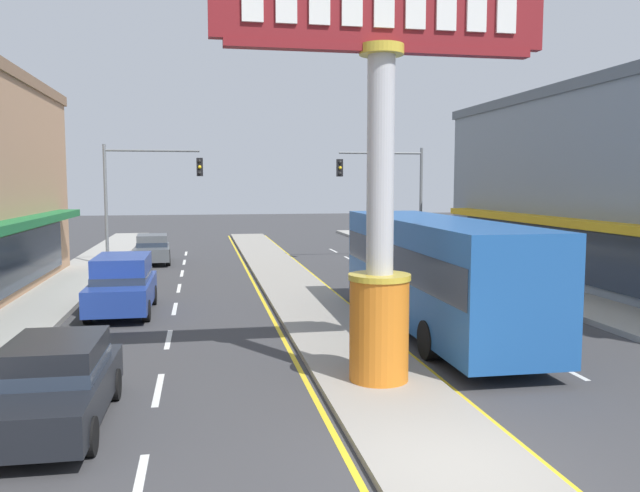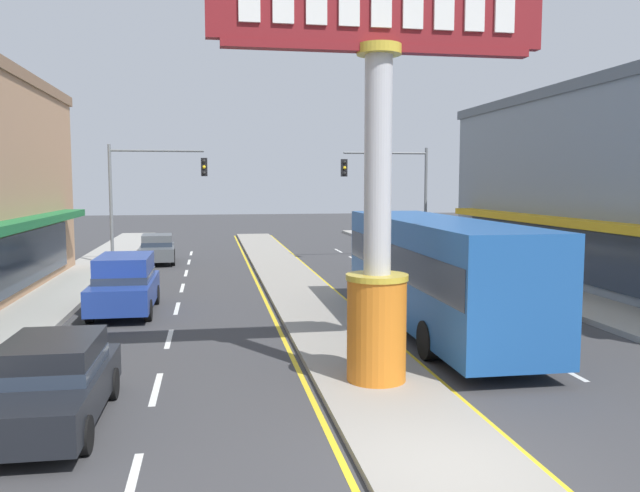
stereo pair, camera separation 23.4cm
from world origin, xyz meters
name	(u,v)px [view 2 (the right image)]	position (x,y,z in m)	size (l,w,h in m)	color
ground_plane	(448,474)	(0.00, 0.00, 0.00)	(160.00, 160.00, 0.00)	#3A3A3D
median_strip	(293,283)	(0.00, 18.00, 0.07)	(2.58, 52.00, 0.14)	gray
sidewalk_left	(52,298)	(-9.21, 16.00, 0.09)	(2.64, 60.00, 0.18)	#9E9B93
sidewalk_right	(519,284)	(9.21, 16.00, 0.09)	(2.64, 60.00, 0.18)	#9E9B93
lane_markings	(297,290)	(0.00, 16.65, 0.00)	(9.32, 52.00, 0.01)	silver
district_sign	(378,180)	(0.00, 4.19, 4.36)	(6.90, 1.31, 8.43)	orange
traffic_light_left_side	(147,184)	(-6.52, 24.73, 4.25)	(4.86, 0.46, 6.20)	slate
traffic_light_right_side	(395,184)	(6.52, 25.22, 4.25)	(4.86, 0.46, 6.20)	slate
sedan_near_right_lane	(157,248)	(-6.24, 26.69, 0.79)	(2.00, 4.38, 1.53)	#4C5156
sedan_far_right_lane	(506,289)	(6.24, 11.06, 0.79)	(1.90, 4.33, 1.53)	white
suv_near_left_lane	(125,283)	(-6.24, 13.18, 0.98)	(1.97, 4.60, 1.90)	navy
sedan_mid_left_lane	(51,382)	(-6.24, 3.05, 0.79)	(1.90, 4.33, 1.53)	black
bus_far_left_oncoming	(434,267)	(2.94, 8.91, 1.87)	(2.65, 11.22, 3.26)	#1E5199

